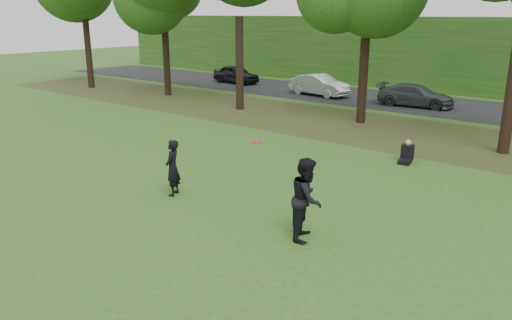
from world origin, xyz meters
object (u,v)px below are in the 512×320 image
(frisbee, at_px, (256,143))
(player_right, at_px, (307,199))
(seated_person, at_px, (407,154))
(player_left, at_px, (173,168))

(frisbee, bearing_deg, player_right, 10.91)
(player_right, height_order, frisbee, frisbee)
(seated_person, bearing_deg, player_left, -127.13)
(player_left, height_order, player_right, player_right)
(frisbee, distance_m, seated_person, 8.18)
(player_left, relative_size, player_right, 0.84)
(player_right, bearing_deg, frisbee, 77.92)
(player_right, height_order, seated_person, player_right)
(frisbee, bearing_deg, seated_person, 85.16)
(seated_person, bearing_deg, player_right, -94.26)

